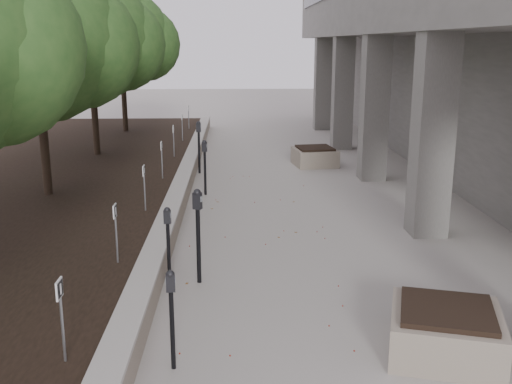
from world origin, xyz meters
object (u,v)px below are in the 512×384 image
object	(u,v)px
crabapple_tree_5	(122,60)
parking_meter_5	(199,147)
parking_meter_4	(205,168)
parking_meter_1	(172,320)
crabapple_tree_4	(91,65)
crabapple_tree_3	(38,74)
parking_meter_3	(198,236)
planter_front	(446,331)
planter_back	(315,156)
parking_meter_2	(168,246)

from	to	relation	value
crabapple_tree_5	parking_meter_5	xyz separation A→B (m)	(3.25, -6.08, -2.34)
parking_meter_4	parking_meter_5	distance (m)	2.60
parking_meter_1	crabapple_tree_4	bearing A→B (deg)	100.16
crabapple_tree_3	parking_meter_5	xyz separation A→B (m)	(3.25, 3.92, -2.34)
crabapple_tree_5	parking_meter_3	size ratio (longest dim) A/B	3.47
parking_meter_1	planter_front	xyz separation A→B (m)	(3.36, 0.23, -0.32)
parking_meter_4	planter_back	world-z (taller)	parking_meter_4
parking_meter_4	planter_back	size ratio (longest dim) A/B	1.12
crabapple_tree_4	crabapple_tree_5	bearing A→B (deg)	90.00
parking_meter_1	planter_front	size ratio (longest dim) A/B	0.95
crabapple_tree_3	crabapple_tree_5	xyz separation A→B (m)	(0.00, 10.00, 0.00)
parking_meter_2	parking_meter_4	size ratio (longest dim) A/B	0.91
planter_back	parking_meter_1	bearing A→B (deg)	-105.24
parking_meter_2	planter_back	xyz separation A→B (m)	(3.59, 9.39, -0.35)
parking_meter_1	parking_meter_5	bearing A→B (deg)	85.30
crabapple_tree_4	planter_back	bearing A→B (deg)	-0.31
parking_meter_5	planter_front	distance (m)	11.33
crabapple_tree_3	planter_front	bearing A→B (deg)	-44.41
parking_meter_5	parking_meter_4	bearing A→B (deg)	-77.26
parking_meter_3	crabapple_tree_3	bearing A→B (deg)	149.50
parking_meter_3	planter_back	bearing A→B (deg)	90.83
parking_meter_2	parking_meter_4	distance (m)	5.77
crabapple_tree_3	planter_front	xyz separation A→B (m)	(6.93, -6.79, -2.81)
crabapple_tree_5	parking_meter_2	size ratio (longest dim) A/B	4.23
parking_meter_3	parking_meter_4	xyz separation A→B (m)	(-0.18, 5.73, -0.08)
parking_meter_4	planter_back	xyz separation A→B (m)	(3.29, 3.63, -0.41)
parking_meter_5	parking_meter_2	bearing A→B (deg)	-83.91
parking_meter_3	parking_meter_5	size ratio (longest dim) A/B	1.00
crabapple_tree_3	parking_meter_3	distance (m)	6.22
parking_meter_5	planter_front	size ratio (longest dim) A/B	1.18
crabapple_tree_5	planter_back	world-z (taller)	crabapple_tree_5
crabapple_tree_3	parking_meter_5	size ratio (longest dim) A/B	3.48
crabapple_tree_3	parking_meter_4	xyz separation A→B (m)	(3.55, 1.33, -2.41)
parking_meter_2	parking_meter_4	xyz separation A→B (m)	(0.30, 5.76, 0.07)
parking_meter_3	planter_back	distance (m)	9.87
parking_meter_3	parking_meter_5	world-z (taller)	parking_meter_3
parking_meter_1	parking_meter_5	distance (m)	10.94
parking_meter_2	parking_meter_4	bearing A→B (deg)	90.89
parking_meter_2	parking_meter_5	bearing A→B (deg)	93.88
crabapple_tree_4	crabapple_tree_5	size ratio (longest dim) A/B	1.00
planter_back	planter_front	bearing A→B (deg)	-89.56
crabapple_tree_5	parking_meter_2	xyz separation A→B (m)	(3.25, -14.43, -2.48)
crabapple_tree_4	crabapple_tree_3	bearing A→B (deg)	-90.00
crabapple_tree_4	parking_meter_4	world-z (taller)	crabapple_tree_4
crabapple_tree_5	planter_back	size ratio (longest dim) A/B	4.29
crabapple_tree_5	parking_meter_3	world-z (taller)	crabapple_tree_5
crabapple_tree_5	planter_back	distance (m)	8.95
parking_meter_1	parking_meter_4	world-z (taller)	parking_meter_4
parking_meter_2	planter_back	distance (m)	10.06
parking_meter_1	parking_meter_3	size ratio (longest dim) A/B	0.80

